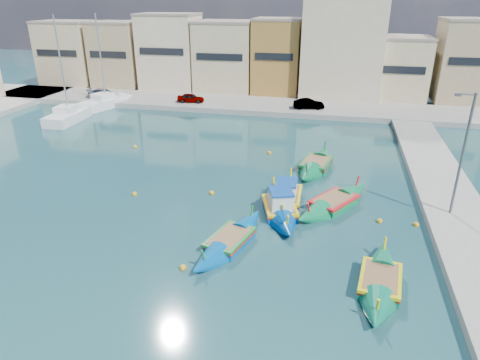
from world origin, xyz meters
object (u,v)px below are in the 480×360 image
(quay_street_lamp, at_px, (462,155))
(yacht_north, at_px, (115,101))
(luzzu_cyan_mid, at_px, (334,204))
(church_block, at_px, (344,34))
(luzzu_blue_cabin, at_px, (280,209))
(luzzu_blue_south, at_px, (230,241))
(luzzu_turquoise_cabin, at_px, (287,198))
(luzzu_cyan_south, at_px, (380,283))
(luzzu_green, at_px, (316,165))
(yacht_midnorth, at_px, (76,114))

(quay_street_lamp, bearing_deg, yacht_north, 146.34)
(luzzu_cyan_mid, bearing_deg, church_block, 90.63)
(church_block, height_order, luzzu_cyan_mid, church_block)
(luzzu_blue_cabin, bearing_deg, church_block, 85.16)
(luzzu_blue_cabin, distance_m, luzzu_blue_south, 4.94)
(luzzu_turquoise_cabin, bearing_deg, luzzu_cyan_south, -56.06)
(luzzu_green, bearing_deg, yacht_midnorth, 160.71)
(luzzu_green, height_order, luzzu_cyan_south, luzzu_green)
(luzzu_cyan_mid, xyz_separation_m, yacht_north, (-28.47, 23.54, 0.22))
(luzzu_blue_south, relative_size, luzzu_cyan_south, 1.05)
(luzzu_blue_cabin, bearing_deg, luzzu_cyan_south, -48.24)
(luzzu_green, distance_m, yacht_midnorth, 29.69)
(luzzu_cyan_mid, distance_m, luzzu_green, 6.91)
(quay_street_lamp, height_order, luzzu_turquoise_cabin, quay_street_lamp)
(church_block, relative_size, luzzu_cyan_mid, 2.44)
(luzzu_turquoise_cabin, bearing_deg, quay_street_lamp, -1.06)
(church_block, bearing_deg, quay_street_lamp, -77.65)
(yacht_north, bearing_deg, church_block, 20.17)
(luzzu_turquoise_cabin, relative_size, yacht_midnorth, 0.68)
(church_block, relative_size, luzzu_green, 2.30)
(luzzu_blue_south, distance_m, luzzu_cyan_south, 8.25)
(yacht_midnorth, bearing_deg, luzzu_cyan_mid, -29.15)
(church_block, bearing_deg, yacht_north, -159.83)
(luzzu_cyan_south, bearing_deg, luzzu_blue_south, 165.46)
(quay_street_lamp, relative_size, luzzu_cyan_south, 1.07)
(church_block, xyz_separation_m, luzzu_blue_cabin, (-3.01, -35.58, -8.07))
(church_block, distance_m, yacht_north, 30.97)
(luzzu_blue_cabin, xyz_separation_m, luzzu_cyan_mid, (3.38, 1.72, -0.09))
(yacht_midnorth, bearing_deg, luzzu_green, -19.29)
(luzzu_cyan_south, xyz_separation_m, yacht_midnorth, (-32.06, 24.75, 0.24))
(church_block, height_order, quay_street_lamp, church_block)
(quay_street_lamp, xyz_separation_m, luzzu_turquoise_cabin, (-10.22, 0.19, -4.02))
(luzzu_turquoise_cabin, xyz_separation_m, luzzu_green, (1.53, 6.67, -0.05))
(luzzu_green, relative_size, yacht_midnorth, 0.68)
(luzzu_turquoise_cabin, xyz_separation_m, yacht_midnorth, (-26.49, 16.48, 0.16))
(luzzu_green, xyz_separation_m, yacht_north, (-26.86, 16.81, 0.20))
(luzzu_blue_cabin, bearing_deg, yacht_midnorth, 145.19)
(luzzu_green, bearing_deg, luzzu_turquoise_cabin, -102.95)
(luzzu_blue_cabin, bearing_deg, luzzu_turquoise_cabin, 82.39)
(yacht_midnorth, bearing_deg, yacht_north, 80.57)
(luzzu_cyan_mid, height_order, luzzu_green, luzzu_green)
(yacht_midnorth, bearing_deg, luzzu_cyan_south, -37.67)
(luzzu_green, bearing_deg, luzzu_blue_south, -107.08)
(church_block, xyz_separation_m, luzzu_cyan_south, (2.79, -42.08, -8.17))
(church_block, distance_m, luzzu_green, 28.36)
(luzzu_green, bearing_deg, church_block, 87.38)
(luzzu_turquoise_cabin, height_order, yacht_midnorth, yacht_midnorth)
(luzzu_turquoise_cabin, xyz_separation_m, yacht_north, (-25.33, 23.49, 0.15))
(luzzu_turquoise_cabin, height_order, luzzu_green, luzzu_turquoise_cabin)
(church_block, relative_size, luzzu_blue_south, 2.43)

